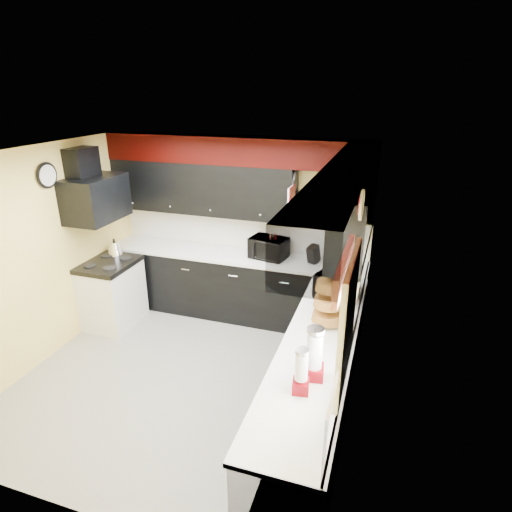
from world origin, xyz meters
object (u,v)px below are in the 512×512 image
at_px(utensil_crock, 273,253).
at_px(knife_block, 313,254).
at_px(microwave, 337,283).
at_px(kettle, 115,248).
at_px(toaster_oven, 268,248).

height_order(utensil_crock, knife_block, knife_block).
bearing_deg(microwave, kettle, 103.55).
height_order(microwave, utensil_crock, microwave).
bearing_deg(toaster_oven, kettle, -155.94).
distance_m(toaster_oven, knife_block, 0.61).
relative_size(microwave, knife_block, 2.06).
bearing_deg(utensil_crock, toaster_oven, 160.95).
xyz_separation_m(toaster_oven, kettle, (-2.07, -0.49, -0.07)).
distance_m(toaster_oven, utensil_crock, 0.09).
relative_size(knife_block, kettle, 1.23).
distance_m(utensil_crock, kettle, 2.19).
bearing_deg(utensil_crock, knife_block, 1.93).
height_order(toaster_oven, knife_block, toaster_oven).
bearing_deg(kettle, toaster_oven, 13.30).
bearing_deg(utensil_crock, microwave, -39.34).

